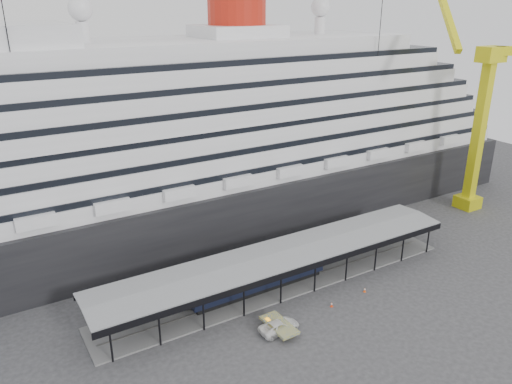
% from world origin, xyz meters
% --- Properties ---
extents(ground, '(200.00, 200.00, 0.00)m').
position_xyz_m(ground, '(0.00, 0.00, 0.00)').
color(ground, '#323234').
rests_on(ground, ground).
extents(cruise_ship, '(130.00, 30.00, 43.90)m').
position_xyz_m(cruise_ship, '(0.05, 32.00, 18.35)').
color(cruise_ship, black).
rests_on(cruise_ship, ground).
extents(platform_canopy, '(56.00, 9.18, 5.30)m').
position_xyz_m(platform_canopy, '(0.00, 5.00, 2.36)').
color(platform_canopy, slate).
rests_on(platform_canopy, ground).
extents(crane_yellow, '(23.83, 18.78, 47.60)m').
position_xyz_m(crane_yellow, '(47.06, 10.54, 19.96)').
color(crane_yellow, '#CEC912').
rests_on(crane_yellow, ground).
extents(port_truck, '(5.35, 2.59, 1.47)m').
position_xyz_m(port_truck, '(-6.53, -4.21, 0.73)').
color(port_truck, white).
rests_on(port_truck, ground).
extents(pullman_carriage, '(21.11, 2.96, 20.71)m').
position_xyz_m(pullman_carriage, '(-3.96, 5.00, 2.53)').
color(pullman_carriage, black).
rests_on(pullman_carriage, ground).
extents(traffic_cone_left, '(0.47, 0.47, 0.69)m').
position_xyz_m(traffic_cone_left, '(-7.14, -3.36, 0.34)').
color(traffic_cone_left, '#F44F0D').
rests_on(traffic_cone_left, ground).
extents(traffic_cone_mid, '(0.39, 0.39, 0.70)m').
position_xyz_m(traffic_cone_mid, '(2.54, -3.38, 0.35)').
color(traffic_cone_mid, red).
rests_on(traffic_cone_mid, ground).
extents(traffic_cone_right, '(0.47, 0.47, 0.70)m').
position_xyz_m(traffic_cone_right, '(8.92, -2.92, 0.35)').
color(traffic_cone_right, '#F5510D').
rests_on(traffic_cone_right, ground).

